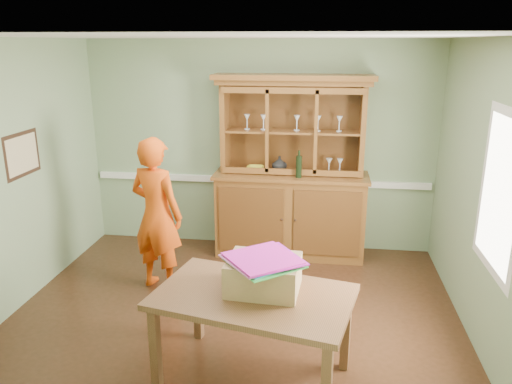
# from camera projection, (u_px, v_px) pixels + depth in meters

# --- Properties ---
(floor) EXTENTS (4.50, 4.50, 0.00)m
(floor) POSITION_uv_depth(u_px,v_px,m) (233.00, 319.00, 4.98)
(floor) COLOR #462616
(floor) RESTS_ON ground
(ceiling) EXTENTS (4.50, 4.50, 0.00)m
(ceiling) POSITION_uv_depth(u_px,v_px,m) (229.00, 36.00, 4.20)
(ceiling) COLOR white
(ceiling) RESTS_ON wall_back
(wall_back) EXTENTS (4.50, 0.00, 4.50)m
(wall_back) POSITION_uv_depth(u_px,v_px,m) (259.00, 147.00, 6.49)
(wall_back) COLOR gray
(wall_back) RESTS_ON floor
(wall_left) EXTENTS (0.00, 4.00, 4.00)m
(wall_left) POSITION_uv_depth(u_px,v_px,m) (6.00, 181.00, 4.89)
(wall_left) COLOR gray
(wall_left) RESTS_ON floor
(wall_right) EXTENTS (0.00, 4.00, 4.00)m
(wall_right) POSITION_uv_depth(u_px,v_px,m) (488.00, 200.00, 4.30)
(wall_right) COLOR gray
(wall_right) RESTS_ON floor
(wall_front) EXTENTS (4.50, 0.00, 4.50)m
(wall_front) POSITION_uv_depth(u_px,v_px,m) (164.00, 294.00, 2.70)
(wall_front) COLOR gray
(wall_front) RESTS_ON floor
(chair_rail) EXTENTS (4.41, 0.05, 0.08)m
(chair_rail) POSITION_uv_depth(u_px,v_px,m) (259.00, 180.00, 6.60)
(chair_rail) COLOR white
(chair_rail) RESTS_ON wall_back
(framed_map) EXTENTS (0.03, 0.60, 0.46)m
(framed_map) POSITION_uv_depth(u_px,v_px,m) (23.00, 154.00, 5.11)
(framed_map) COLOR #311E13
(framed_map) RESTS_ON wall_left
(window_panel) EXTENTS (0.03, 0.96, 1.36)m
(window_panel) POSITION_uv_depth(u_px,v_px,m) (499.00, 193.00, 3.98)
(window_panel) COLOR white
(window_panel) RESTS_ON wall_right
(china_hutch) EXTENTS (1.95, 0.64, 2.29)m
(china_hutch) POSITION_uv_depth(u_px,v_px,m) (291.00, 194.00, 6.35)
(china_hutch) COLOR brown
(china_hutch) RESTS_ON floor
(dining_table) EXTENTS (1.68, 1.22, 0.76)m
(dining_table) POSITION_uv_depth(u_px,v_px,m) (253.00, 304.00, 3.93)
(dining_table) COLOR brown
(dining_table) RESTS_ON floor
(cardboard_box) EXTENTS (0.59, 0.48, 0.26)m
(cardboard_box) POSITION_uv_depth(u_px,v_px,m) (263.00, 275.00, 3.94)
(cardboard_box) COLOR tan
(cardboard_box) RESTS_ON dining_table
(kite_stack) EXTENTS (0.68, 0.68, 0.04)m
(kite_stack) POSITION_uv_depth(u_px,v_px,m) (263.00, 259.00, 3.85)
(kite_stack) COLOR green
(kite_stack) RESTS_ON cardboard_box
(person) EXTENTS (0.72, 0.59, 1.72)m
(person) POSITION_uv_depth(u_px,v_px,m) (157.00, 215.00, 5.41)
(person) COLOR #EE510F
(person) RESTS_ON floor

